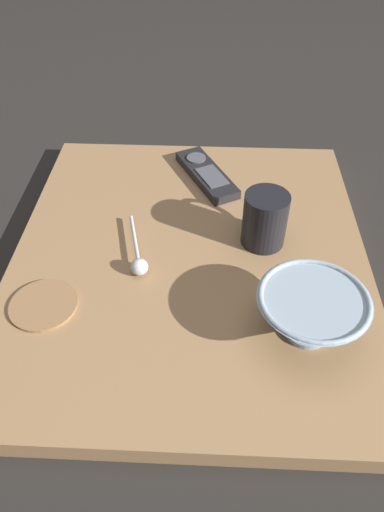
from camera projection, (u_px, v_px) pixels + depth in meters
name	position (u px, v px, depth m)	size (l,w,h in m)	color
ground_plane	(190.00, 266.00, 0.82)	(6.00, 6.00, 0.00)	black
table	(190.00, 260.00, 0.81)	(0.59, 0.68, 0.03)	#936D47
cereal_bowl	(311.00, 313.00, 0.65)	(0.15, 0.15, 0.07)	#8C9EAD
coffee_mug	(264.00, 219.00, 0.79)	(0.07, 0.11, 0.09)	black
teaspoon	(139.00, 262.00, 0.76)	(0.05, 0.14, 0.03)	silver
tv_remote_near	(207.00, 174.00, 0.95)	(0.13, 0.18, 0.02)	black
drink_coaster	(44.00, 305.00, 0.71)	(0.10, 0.10, 0.01)	olive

